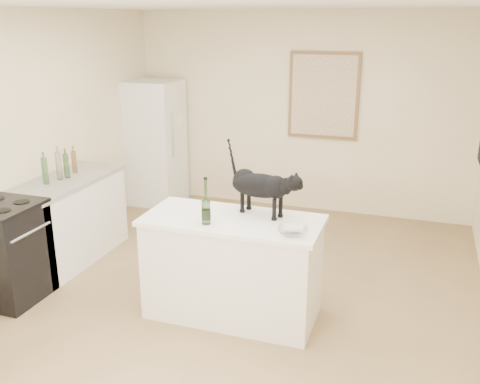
% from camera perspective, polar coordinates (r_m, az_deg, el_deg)
% --- Properties ---
extents(floor, '(5.50, 5.50, 0.00)m').
position_cam_1_polar(floor, '(5.04, -1.08, -11.52)').
color(floor, '#977850').
rests_on(floor, ground).
extents(ceiling, '(5.50, 5.50, 0.00)m').
position_cam_1_polar(ceiling, '(4.39, -1.29, 19.53)').
color(ceiling, white).
rests_on(ceiling, ground).
extents(wall_back, '(4.50, 0.00, 4.50)m').
position_cam_1_polar(wall_back, '(7.13, 6.48, 8.34)').
color(wall_back, beige).
rests_on(wall_back, ground).
extents(wall_left, '(0.00, 5.50, 5.50)m').
position_cam_1_polar(wall_left, '(5.70, -23.04, 4.58)').
color(wall_left, beige).
rests_on(wall_left, ground).
extents(island_base, '(1.44, 0.67, 0.86)m').
position_cam_1_polar(island_base, '(4.64, -0.79, -8.25)').
color(island_base, white).
rests_on(island_base, floor).
extents(island_top, '(1.50, 0.70, 0.04)m').
position_cam_1_polar(island_top, '(4.46, -0.82, -3.06)').
color(island_top, white).
rests_on(island_top, island_base).
extents(left_cabinets, '(0.60, 1.40, 0.86)m').
position_cam_1_polar(left_cabinets, '(5.97, -17.98, -3.02)').
color(left_cabinets, white).
rests_on(left_cabinets, floor).
extents(left_countertop, '(0.62, 1.44, 0.04)m').
position_cam_1_polar(left_countertop, '(5.83, -18.41, 1.11)').
color(left_countertop, gray).
rests_on(left_countertop, left_cabinets).
extents(stove, '(0.60, 0.60, 0.90)m').
position_cam_1_polar(stove, '(5.33, -23.70, -6.01)').
color(stove, black).
rests_on(stove, floor).
extents(fridge, '(0.68, 0.68, 1.70)m').
position_cam_1_polar(fridge, '(7.51, -9.06, 5.22)').
color(fridge, white).
rests_on(fridge, floor).
extents(artwork_frame, '(0.90, 0.03, 1.10)m').
position_cam_1_polar(artwork_frame, '(7.01, 8.92, 10.14)').
color(artwork_frame, brown).
rests_on(artwork_frame, wall_back).
extents(artwork_canvas, '(0.82, 0.00, 1.02)m').
position_cam_1_polar(artwork_canvas, '(6.99, 8.90, 10.12)').
color(artwork_canvas, beige).
rests_on(artwork_canvas, wall_back).
extents(black_cat, '(0.68, 0.38, 0.46)m').
position_cam_1_polar(black_cat, '(4.47, 2.19, 0.35)').
color(black_cat, black).
rests_on(black_cat, island_top).
extents(wine_bottle, '(0.09, 0.09, 0.34)m').
position_cam_1_polar(wine_bottle, '(4.29, -3.67, -1.26)').
color(wine_bottle, '#234F1F').
rests_on(wine_bottle, island_top).
extents(glass_bowl, '(0.27, 0.27, 0.06)m').
position_cam_1_polar(glass_bowl, '(4.13, 5.68, -4.22)').
color(glass_bowl, white).
rests_on(glass_bowl, island_top).
extents(fridge_paper, '(0.03, 0.13, 0.17)m').
position_cam_1_polar(fridge_paper, '(7.37, -6.49, 7.68)').
color(fridge_paper, white).
rests_on(fridge_paper, fridge).
extents(counter_bottle_cluster, '(0.12, 0.51, 0.29)m').
position_cam_1_polar(counter_bottle_cluster, '(5.82, -18.65, 2.60)').
color(counter_bottle_cluster, gray).
rests_on(counter_bottle_cluster, left_countertop).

